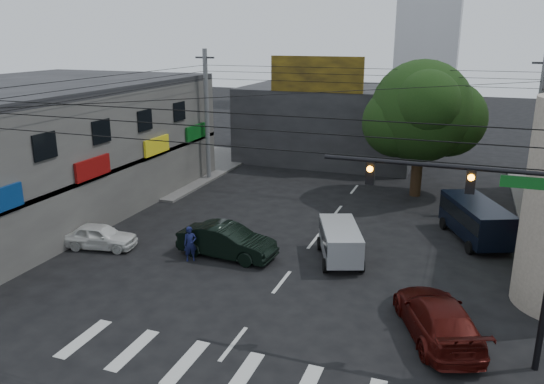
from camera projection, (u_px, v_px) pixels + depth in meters
The scene contains 15 objects.
ground at pixel (265, 304), 20.74m from camera, with size 160.00×160.00×0.00m, color black.
sidewalk_far_left at pixel (137, 164), 42.87m from camera, with size 16.00×16.00×0.15m, color #514F4C.
building_left at pixel (15, 152), 31.10m from camera, with size 14.00×24.00×7.00m, color #4B4946.
building_far at pixel (331, 122), 44.58m from camera, with size 14.00×10.00×6.00m, color #232326.
billboard at pixel (316, 74), 38.95m from camera, with size 7.00×0.30×2.60m, color olive.
street_tree at pixel (421, 112), 33.13m from camera, with size 6.40×6.40×8.70m.
traffic_gantry at pixel (496, 218), 15.86m from camera, with size 7.10×0.35×7.20m.
utility_pole_far_left at pixel (207, 116), 37.29m from camera, with size 0.32×0.32×9.20m, color #59595B.
utility_pole_far_right at pixel (536, 135), 30.33m from camera, with size 0.32×0.32×9.20m, color #59595B.
dark_sedan at pixel (227, 241), 24.93m from camera, with size 4.81×1.97×1.55m, color black.
white_compact at pixel (100, 236), 25.99m from camera, with size 3.82×2.11×1.23m, color silver.
maroon_sedan at pixel (437, 317), 18.28m from camera, with size 3.83×5.49×1.48m, color #3C0B08.
silver_minivan at pixel (340, 244), 24.50m from camera, with size 2.84×4.14×1.64m, color #A6A8AE, non-canonical shape.
navy_van at pixel (475, 222), 26.84m from camera, with size 3.74×5.34×2.00m, color black, non-canonical shape.
traffic_officer at pixel (190, 244), 24.47m from camera, with size 0.72×0.68×1.66m, color #11163E.
Camera 1 is at (6.70, -17.38, 10.11)m, focal length 35.00 mm.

